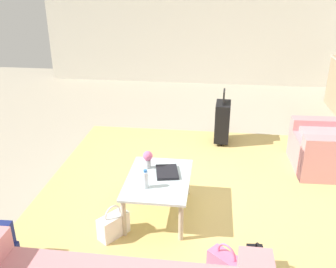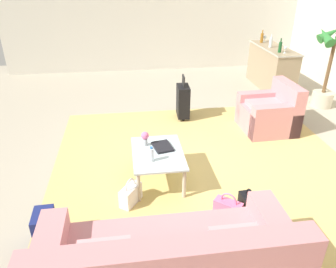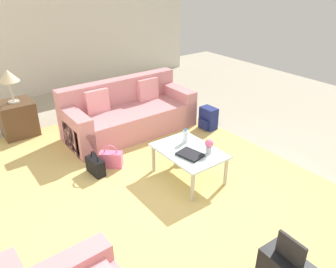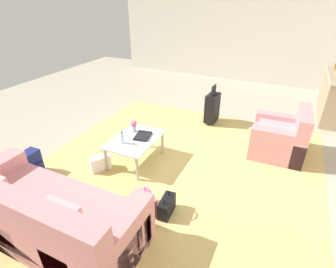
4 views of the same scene
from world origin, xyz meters
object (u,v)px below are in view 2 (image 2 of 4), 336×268
Objects in this scene: suitcase_black at (183,101)px; potted_palm at (330,65)px; bar_console at (271,67)px; handbag_black at (249,206)px; coffee_table at (158,156)px; flower_vase at (145,137)px; handbag_white at (131,194)px; coffee_table_book at (163,147)px; water_bottle at (151,154)px; wine_bottle_clear at (271,42)px; wine_glass_leftmost at (265,37)px; handbag_pink at (228,209)px; backpack_navy at (46,229)px; wine_bottle_green at (280,47)px; armchair at (271,114)px; wine_bottle_amber at (262,38)px; wine_glass_left_of_centre at (285,48)px.

potted_palm is (-0.20, 3.00, 0.53)m from suitcase_black.
handbag_black is (4.35, -2.12, -0.37)m from bar_console.
flower_vase is at bearing -145.71° from coffee_table.
flower_vase is 0.83m from handbag_white.
coffee_table_book is at bearing -41.78° from bar_console.
handbag_white is (0.25, -0.29, -0.41)m from water_bottle.
wine_bottle_clear is at bearing 139.37° from handbag_white.
potted_palm is (-1.98, 3.85, 0.32)m from flower_vase.
handbag_black is at bearing 5.68° from suitcase_black.
handbag_pink is at bearing -25.56° from wine_glass_leftmost.
potted_palm is (-3.20, 4.99, 0.69)m from backpack_navy.
wine_bottle_green is at bearing 135.57° from handbag_white.
bar_console is 1.03× the size of potted_palm.
water_bottle is 1.47m from backpack_navy.
armchair reaches higher than handbag_black.
suitcase_black reaches higher than handbag_white.
coffee_table is at bearing 139.01° from handbag_white.
handbag_white is (4.47, -3.38, -0.96)m from wine_bottle_amber.
wine_bottle_green is 0.35× the size of suitcase_black.
backpack_navy is at bearing -44.29° from bar_console.
flower_vase is 1.47m from handbag_pink.
potted_palm reaches higher than wine_bottle_green.
water_bottle is 1.14m from handbag_pink.
flower_vase is 1.71m from backpack_navy.
coffee_table is 2.65× the size of handbag_pink.
water_bottle is (1.50, -2.27, 0.24)m from armchair.
wine_bottle_amber is (-4.02, 2.99, 0.71)m from coffee_table.
wine_glass_left_of_centre reaches higher than coffee_table_book.
coffee_table is 3.01× the size of coffee_table_book.
wine_bottle_clear is at bearing -171.74° from wine_glass_left_of_centre.
armchair is at bearing 124.41° from handbag_white.
wine_bottle_amber is at bearing 143.75° from water_bottle.
handbag_pink is (4.96, -2.37, -0.95)m from wine_glass_leftmost.
wine_glass_leftmost is at bearing 170.18° from wine_bottle_clear.
potted_palm is (-2.65, 4.09, 0.76)m from handbag_white.
armchair is 3.10m from handbag_white.
suitcase_black is (-2.20, 0.80, -0.18)m from water_bottle.
wine_bottle_green is at bearing 133.06° from backpack_navy.
wine_bottle_green is at bearing 131.51° from flower_vase.
coffee_table is at bearing -58.99° from armchair.
coffee_table is 4.30m from wine_glass_left_of_centre.
potted_palm is (-3.08, 2.98, 0.76)m from handbag_pink.
suitcase_black is at bearing -179.60° from handbag_pink.
flower_vase is 1.62m from handbag_black.
backpack_navy is (3.00, -1.99, -0.16)m from suitcase_black.
handbag_pink is at bearing -83.49° from handbag_black.
potted_palm is (-0.90, 1.53, 0.59)m from armchair.
flower_vase reaches higher than handbag_pink.
wine_glass_leftmost is 1.08m from wine_bottle_green.
coffee_table_book is 1.05× the size of wine_bottle_green.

